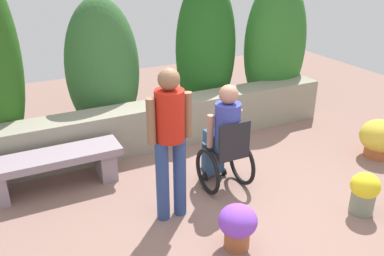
{
  "coord_description": "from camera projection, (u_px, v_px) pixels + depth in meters",
  "views": [
    {
      "loc": [
        -2.14,
        -3.38,
        2.76
      ],
      "look_at": [
        -0.23,
        0.46,
        0.85
      ],
      "focal_mm": 38.84,
      "sensor_mm": 36.0,
      "label": 1
    }
  ],
  "objects": [
    {
      "name": "ground_plane",
      "position": [
        228.0,
        206.0,
        4.76
      ],
      "size": [
        11.72,
        11.72,
        0.0
      ],
      "primitive_type": "plane",
      "color": "#87655B"
    },
    {
      "name": "stone_retaining_wall",
      "position": [
        164.0,
        123.0,
        6.14
      ],
      "size": [
        5.4,
        0.46,
        0.66
      ],
      "primitive_type": "cube",
      "color": "gray",
      "rests_on": "ground"
    },
    {
      "name": "hedge_backdrop",
      "position": [
        153.0,
        55.0,
        6.28
      ],
      "size": [
        5.64,
        1.06,
        2.85
      ],
      "color": "#275A19",
      "rests_on": "ground"
    },
    {
      "name": "stone_bench",
      "position": [
        53.0,
        165.0,
        5.0
      ],
      "size": [
        1.64,
        0.45,
        0.46
      ],
      "rotation": [
        0.0,
        0.0,
        0.0
      ],
      "color": "gray",
      "rests_on": "ground"
    },
    {
      "name": "person_in_wheelchair",
      "position": [
        224.0,
        141.0,
        4.92
      ],
      "size": [
        0.53,
        0.66,
        1.33
      ],
      "rotation": [
        0.0,
        0.0,
        -0.07
      ],
      "color": "black",
      "rests_on": "ground"
    },
    {
      "name": "person_standing_companion",
      "position": [
        170.0,
        136.0,
        4.21
      ],
      "size": [
        0.49,
        0.3,
        1.68
      ],
      "rotation": [
        0.0,
        0.0,
        -0.02
      ],
      "color": "navy",
      "rests_on": "ground"
    },
    {
      "name": "flower_pot_purple_near",
      "position": [
        364.0,
        192.0,
        4.56
      ],
      "size": [
        0.32,
        0.32,
        0.49
      ],
      "color": "gray",
      "rests_on": "ground"
    },
    {
      "name": "flower_pot_terracotta_by_wall",
      "position": [
        379.0,
        138.0,
        5.78
      ],
      "size": [
        0.54,
        0.54,
        0.54
      ],
      "color": "#AD582E",
      "rests_on": "ground"
    },
    {
      "name": "flower_pot_red_accent",
      "position": [
        238.0,
        225.0,
        4.03
      ],
      "size": [
        0.39,
        0.39,
        0.47
      ],
      "color": "#A05734",
      "rests_on": "ground"
    }
  ]
}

